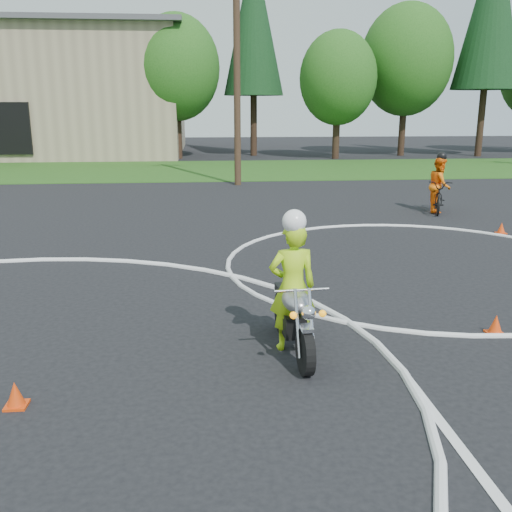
{
  "coord_description": "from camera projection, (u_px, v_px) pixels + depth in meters",
  "views": [
    {
      "loc": [
        3.55,
        -3.36,
        3.26
      ],
      "look_at": [
        4.3,
        4.81,
        1.1
      ],
      "focal_mm": 40.0,
      "sensor_mm": 36.0,
      "label": 1
    }
  ],
  "objects": [
    {
      "name": "grass_strip",
      "position": [
        135.0,
        171.0,
        29.76
      ],
      "size": [
        120.0,
        10.0,
        0.02
      ],
      "primitive_type": "cube",
      "color": "#1E4714",
      "rests_on": "ground"
    },
    {
      "name": "course_markings",
      "position": [
        111.0,
        341.0,
        8.14
      ],
      "size": [
        19.05,
        19.05,
        0.12
      ],
      "color": "silver",
      "rests_on": "ground"
    },
    {
      "name": "treeline",
      "position": [
        376.0,
        52.0,
        36.71
      ],
      "size": [
        38.2,
        8.1,
        14.52
      ],
      "color": "#382619",
      "rests_on": "ground"
    },
    {
      "name": "primary_motorcycle",
      "position": [
        294.0,
        317.0,
        7.68
      ],
      "size": [
        0.71,
        2.02,
        1.06
      ],
      "rotation": [
        0.0,
        0.0,
        0.07
      ],
      "color": "black",
      "rests_on": "ground"
    },
    {
      "name": "rider_primary_grp",
      "position": [
        292.0,
        283.0,
        7.7
      ],
      "size": [
        0.68,
        0.47,
        1.96
      ],
      "rotation": [
        0.0,
        0.0,
        0.07
      ],
      "color": "#ABDE17",
      "rests_on": "ground"
    },
    {
      "name": "rider_second_grp",
      "position": [
        439.0,
        191.0,
        17.95
      ],
      "size": [
        1.33,
        2.09,
        1.9
      ],
      "rotation": [
        0.0,
        0.0,
        -0.35
      ],
      "color": "black",
      "rests_on": "ground"
    },
    {
      "name": "utility_poles",
      "position": [
        237.0,
        57.0,
        23.1
      ],
      "size": [
        41.6,
        1.12,
        10.0
      ],
      "color": "#473321",
      "rests_on": "ground"
    },
    {
      "name": "traffic_cones",
      "position": [
        437.0,
        368.0,
        7.02
      ],
      "size": [
        13.96,
        14.35,
        0.3
      ],
      "color": "red",
      "rests_on": "ground"
    }
  ]
}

